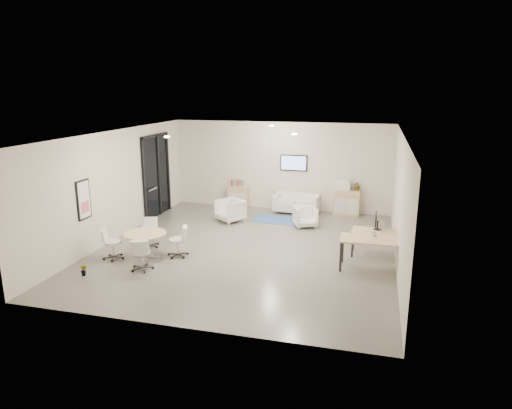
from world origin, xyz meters
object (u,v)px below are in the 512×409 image
at_px(loveseat, 297,204).
at_px(armchair_left, 230,209).
at_px(sideboard_right, 346,202).
at_px(armchair_right, 305,216).
at_px(sideboard_left, 238,197).
at_px(round_table, 145,236).
at_px(desk_front, 371,242).
at_px(desk_rear, 377,234).

distance_m(loveseat, armchair_left, 2.57).
relative_size(sideboard_right, armchair_right, 1.27).
bearing_deg(armchair_left, loveseat, 76.00).
distance_m(sideboard_left, round_table, 5.69).
distance_m(loveseat, round_table, 6.27).
height_order(armchair_right, round_table, armchair_right).
bearing_deg(loveseat, armchair_right, -66.74).
bearing_deg(sideboard_right, desk_front, -79.40).
height_order(loveseat, desk_rear, loveseat).
relative_size(armchair_left, round_table, 0.73).
bearing_deg(sideboard_left, armchair_right, -32.49).
distance_m(sideboard_left, loveseat, 2.26).
relative_size(armchair_right, desk_rear, 0.52).
bearing_deg(loveseat, round_table, -115.81).
bearing_deg(loveseat, desk_rear, -49.26).
distance_m(sideboard_left, sideboard_right, 4.01).
bearing_deg(sideboard_left, loveseat, -4.63).
height_order(loveseat, armchair_right, armchair_right).
bearing_deg(loveseat, armchair_left, -136.55).
distance_m(desk_rear, desk_front, 1.03).
relative_size(armchair_right, round_table, 0.64).
xyz_separation_m(sideboard_left, loveseat, (2.25, -0.18, -0.09)).
relative_size(loveseat, round_table, 1.46).
bearing_deg(desk_front, sideboard_right, 98.87).
xyz_separation_m(armchair_left, desk_rear, (4.78, -2.11, 0.21)).
xyz_separation_m(sideboard_left, desk_rear, (5.06, -3.93, 0.21)).
xyz_separation_m(sideboard_right, armchair_left, (-3.73, -1.79, -0.04)).
relative_size(sideboard_right, round_table, 0.81).
bearing_deg(desk_rear, loveseat, 130.89).
distance_m(sideboard_left, armchair_left, 1.84).
height_order(armchair_right, desk_front, desk_front).
bearing_deg(desk_front, desk_rear, 80.97).
height_order(sideboard_right, desk_rear, sideboard_right).
distance_m(sideboard_right, desk_rear, 4.04).
relative_size(sideboard_left, desk_rear, 0.60).
relative_size(armchair_left, desk_front, 0.53).
relative_size(loveseat, desk_front, 1.06).
relative_size(sideboard_left, round_table, 0.74).
relative_size(sideboard_left, desk_front, 0.53).
relative_size(sideboard_left, sideboard_right, 0.91).
height_order(sideboard_left, desk_front, sideboard_left).
bearing_deg(sideboard_right, loveseat, -175.00).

